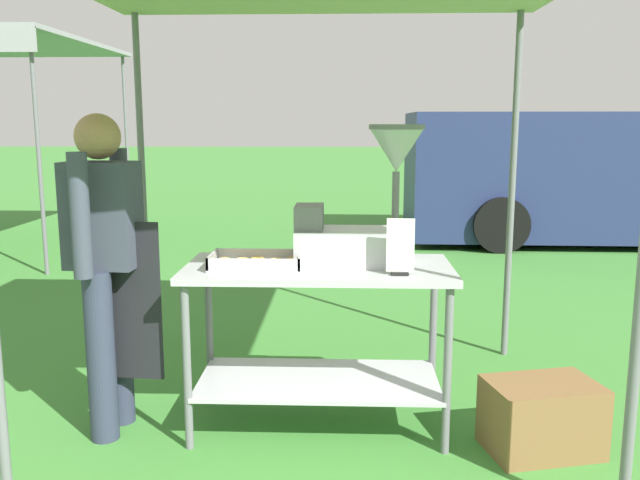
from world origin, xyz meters
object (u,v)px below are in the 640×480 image
(donut_cart, at_px, (318,310))
(vendor, at_px, (106,258))
(donut_tray, at_px, (257,263))
(menu_sign, at_px, (400,251))
(van_navy, at_px, (617,175))
(supply_crate, at_px, (542,417))
(donut_fryer, at_px, (363,212))

(donut_cart, bearing_deg, vendor, -175.44)
(donut_tray, height_order, menu_sign, menu_sign)
(donut_cart, relative_size, donut_tray, 2.97)
(donut_tray, height_order, van_navy, van_navy)
(vendor, bearing_deg, supply_crate, -3.89)
(menu_sign, height_order, supply_crate, menu_sign)
(menu_sign, height_order, vendor, vendor)
(supply_crate, bearing_deg, donut_cart, 168.07)
(menu_sign, bearing_deg, donut_tray, 169.21)
(donut_tray, distance_m, supply_crate, 1.56)
(donut_cart, bearing_deg, donut_tray, -167.28)
(donut_cart, height_order, vendor, vendor)
(vendor, distance_m, supply_crate, 2.26)
(vendor, height_order, supply_crate, vendor)
(donut_tray, bearing_deg, supply_crate, -6.64)
(donut_fryer, bearing_deg, menu_sign, -53.91)
(supply_crate, bearing_deg, menu_sign, 177.57)
(donut_tray, distance_m, van_navy, 7.07)
(menu_sign, relative_size, vendor, 0.17)
(donut_cart, bearing_deg, van_navy, 56.99)
(menu_sign, distance_m, supply_crate, 1.06)
(supply_crate, bearing_deg, donut_fryer, 162.95)
(donut_cart, xyz_separation_m, vendor, (-1.05, -0.08, 0.28))
(donut_tray, height_order, supply_crate, donut_tray)
(vendor, bearing_deg, donut_tray, 1.23)
(donut_tray, distance_m, donut_fryer, 0.58)
(menu_sign, bearing_deg, donut_fryer, 126.09)
(vendor, relative_size, van_navy, 0.29)
(donut_cart, xyz_separation_m, van_navy, (3.73, 5.74, 0.25))
(supply_crate, xyz_separation_m, van_navy, (2.64, 5.97, 0.71))
(vendor, xyz_separation_m, van_navy, (4.78, 5.82, -0.02))
(menu_sign, distance_m, vendor, 1.45)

